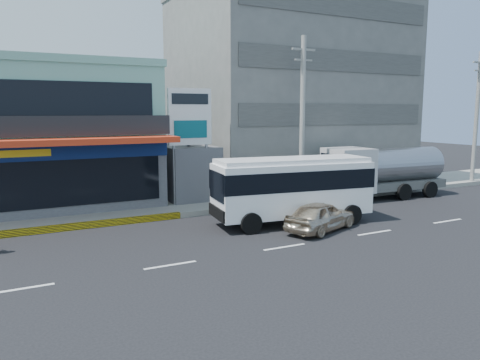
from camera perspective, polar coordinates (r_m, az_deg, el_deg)
name	(u,v)px	position (r m, az deg, el deg)	size (l,w,h in m)	color
ground	(285,247)	(19.79, 5.45, -8.14)	(120.00, 120.00, 0.00)	black
sidewalk	(269,197)	(30.18, 3.57, -2.06)	(70.00, 5.00, 0.30)	gray
shop_building	(41,139)	(29.95, -23.08, 4.62)	(12.40, 11.70, 8.00)	#4D4C52
concrete_building	(288,93)	(37.03, 5.91, 10.50)	(16.00, 12.00, 14.00)	slate
gap_structure	(182,172)	(30.00, -7.11, 0.92)	(3.00, 6.00, 3.50)	#4D4C52
satellite_dish	(187,145)	(28.88, -6.47, 4.29)	(1.50, 1.50, 0.15)	slate
billboard	(190,123)	(26.96, -6.12, 6.88)	(2.60, 0.18, 6.90)	gray
utility_pole_near	(302,119)	(28.47, 7.61, 7.38)	(1.60, 0.30, 10.00)	#999993
utility_pole_far	(476,117)	(39.90, 26.87, 6.83)	(1.60, 0.30, 10.00)	#999993
minibus	(292,185)	(23.50, 6.40, -0.57)	(8.19, 3.62, 3.31)	white
sedan	(321,216)	(22.49, 9.81, -4.34)	(1.68, 4.18, 1.43)	beige
tanker_truck	(381,171)	(31.66, 16.78, 1.09)	(8.59, 3.18, 3.33)	silver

